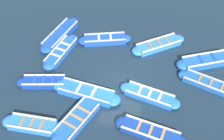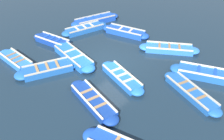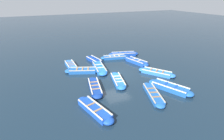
# 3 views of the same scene
# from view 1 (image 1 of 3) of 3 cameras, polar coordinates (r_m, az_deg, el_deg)

# --- Properties ---
(ground_plane) EXTENTS (120.00, 120.00, 0.00)m
(ground_plane) POSITION_cam_1_polar(r_m,az_deg,el_deg) (17.81, 1.76, -2.57)
(ground_plane) COLOR #162838
(boat_far_corner) EXTENTS (1.72, 3.52, 0.45)m
(boat_far_corner) POSITION_cam_1_polar(r_m,az_deg,el_deg) (20.33, -1.34, 5.60)
(boat_far_corner) COLOR #1947B7
(boat_far_corner) RESTS_ON ground
(boat_near_quay) EXTENTS (0.89, 3.18, 0.40)m
(boat_near_quay) POSITION_cam_1_polar(r_m,az_deg,el_deg) (16.38, -14.36, -9.68)
(boat_near_quay) COLOR blue
(boat_near_quay) RESTS_ON ground
(boat_tucked) EXTENTS (1.37, 3.20, 0.42)m
(boat_tucked) POSITION_cam_1_polar(r_m,az_deg,el_deg) (18.08, -12.33, -2.15)
(boat_tucked) COLOR navy
(boat_tucked) RESTS_ON ground
(boat_outer_left) EXTENTS (1.39, 4.05, 0.45)m
(boat_outer_left) POSITION_cam_1_polar(r_m,az_deg,el_deg) (17.20, -4.76, -4.10)
(boat_outer_left) COLOR blue
(boat_outer_left) RESTS_ON ground
(boat_bow_out) EXTENTS (2.44, 3.87, 0.47)m
(boat_bow_out) POSITION_cam_1_polar(r_m,az_deg,el_deg) (19.68, 16.94, 1.60)
(boat_bow_out) COLOR #1E59AD
(boat_bow_out) RESTS_ON ground
(boat_alongside) EXTENTS (1.44, 3.77, 0.39)m
(boat_alongside) POSITION_cam_1_polar(r_m,az_deg,el_deg) (15.76, 7.04, -11.20)
(boat_alongside) COLOR navy
(boat_alongside) RESTS_ON ground
(boat_centre) EXTENTS (3.68, 2.16, 0.42)m
(boat_centre) POSITION_cam_1_polar(r_m,az_deg,el_deg) (16.15, -6.39, -8.97)
(boat_centre) COLOR #1E59AD
(boat_centre) RESTS_ON ground
(boat_end_of_row) EXTENTS (1.84, 3.84, 0.37)m
(boat_end_of_row) POSITION_cam_1_polar(r_m,az_deg,el_deg) (18.42, 17.53, -2.56)
(boat_end_of_row) COLOR #1E59AD
(boat_end_of_row) RESTS_ON ground
(boat_stern_in) EXTENTS (3.59, 1.51, 0.40)m
(boat_stern_in) POSITION_cam_1_polar(r_m,az_deg,el_deg) (19.75, -9.30, 3.36)
(boat_stern_in) COLOR #1E59AD
(boat_stern_in) RESTS_ON ground
(boat_outer_right) EXTENTS (4.00, 1.79, 0.46)m
(boat_outer_right) POSITION_cam_1_polar(r_m,az_deg,el_deg) (20.98, -9.45, 6.38)
(boat_outer_right) COLOR #1947B7
(boat_outer_right) RESTS_ON ground
(boat_drifting) EXTENTS (2.85, 3.49, 0.41)m
(boat_drifting) POSITION_cam_1_polar(r_m,az_deg,el_deg) (20.18, 8.49, 4.59)
(boat_drifting) COLOR blue
(boat_drifting) RESTS_ON ground
(boat_broadside) EXTENTS (1.48, 3.52, 0.38)m
(boat_broadside) POSITION_cam_1_polar(r_m,az_deg,el_deg) (17.16, 6.88, -4.64)
(boat_broadside) COLOR blue
(boat_broadside) RESTS_ON ground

